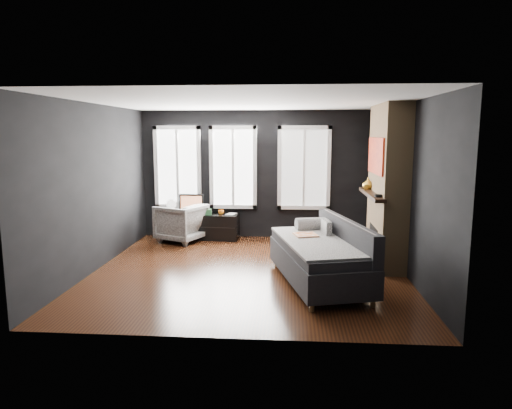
# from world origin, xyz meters

# --- Properties ---
(floor) EXTENTS (5.00, 5.00, 0.00)m
(floor) POSITION_xyz_m (0.00, 0.00, 0.00)
(floor) COLOR black
(floor) RESTS_ON ground
(ceiling) EXTENTS (5.00, 5.00, 0.00)m
(ceiling) POSITION_xyz_m (0.00, 0.00, 2.70)
(ceiling) COLOR white
(ceiling) RESTS_ON ground
(wall_back) EXTENTS (5.00, 0.02, 2.70)m
(wall_back) POSITION_xyz_m (0.00, 2.50, 1.35)
(wall_back) COLOR black
(wall_back) RESTS_ON ground
(wall_left) EXTENTS (0.02, 5.00, 2.70)m
(wall_left) POSITION_xyz_m (-2.50, 0.00, 1.35)
(wall_left) COLOR black
(wall_left) RESTS_ON ground
(wall_right) EXTENTS (0.02, 5.00, 2.70)m
(wall_right) POSITION_xyz_m (2.50, 0.00, 1.35)
(wall_right) COLOR black
(wall_right) RESTS_ON ground
(windows) EXTENTS (4.00, 0.16, 1.76)m
(windows) POSITION_xyz_m (-0.45, 2.46, 2.38)
(windows) COLOR white
(windows) RESTS_ON wall_back
(fireplace) EXTENTS (0.70, 1.62, 2.70)m
(fireplace) POSITION_xyz_m (2.30, 0.60, 1.35)
(fireplace) COLOR #93724C
(fireplace) RESTS_ON floor
(sofa) EXTENTS (1.63, 2.44, 0.96)m
(sofa) POSITION_xyz_m (1.10, -0.58, 0.48)
(sofa) COLOR #232326
(sofa) RESTS_ON floor
(stripe_pillow) EXTENTS (0.15, 0.39, 0.38)m
(stripe_pillow) POSITION_xyz_m (1.23, -0.12, 0.69)
(stripe_pillow) COLOR gray
(stripe_pillow) RESTS_ON sofa
(armchair) EXTENTS (1.06, 1.09, 0.86)m
(armchair) POSITION_xyz_m (-1.58, 1.95, 0.43)
(armchair) COLOR silver
(armchair) RESTS_ON floor
(media_console) EXTENTS (1.58, 0.58, 0.53)m
(media_console) POSITION_xyz_m (-1.20, 2.24, 0.27)
(media_console) COLOR black
(media_console) RESTS_ON floor
(monitor) EXTENTS (0.53, 0.14, 0.47)m
(monitor) POSITION_xyz_m (-1.42, 2.26, 0.77)
(monitor) COLOR black
(monitor) RESTS_ON media_console
(desk_fan) EXTENTS (0.26, 0.26, 0.31)m
(desk_fan) POSITION_xyz_m (-1.86, 2.29, 0.69)
(desk_fan) COLOR #A1A1A1
(desk_fan) RESTS_ON media_console
(mug) EXTENTS (0.14, 0.12, 0.12)m
(mug) POSITION_xyz_m (-0.78, 2.20, 0.59)
(mug) COLOR orange
(mug) RESTS_ON media_console
(book) EXTENTS (0.17, 0.07, 0.24)m
(book) POSITION_xyz_m (-0.65, 2.22, 0.65)
(book) COLOR tan
(book) RESTS_ON media_console
(storage_box) EXTENTS (0.23, 0.16, 0.12)m
(storage_box) POSITION_xyz_m (-1.08, 2.15, 0.59)
(storage_box) COLOR #2F663B
(storage_box) RESTS_ON media_console
(mantel_vase) EXTENTS (0.21, 0.21, 0.20)m
(mantel_vase) POSITION_xyz_m (2.05, 1.05, 1.33)
(mantel_vase) COLOR gold
(mantel_vase) RESTS_ON fireplace
(mantel_clock) EXTENTS (0.15, 0.15, 0.04)m
(mantel_clock) POSITION_xyz_m (2.05, 0.05, 1.25)
(mantel_clock) COLOR black
(mantel_clock) RESTS_ON fireplace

